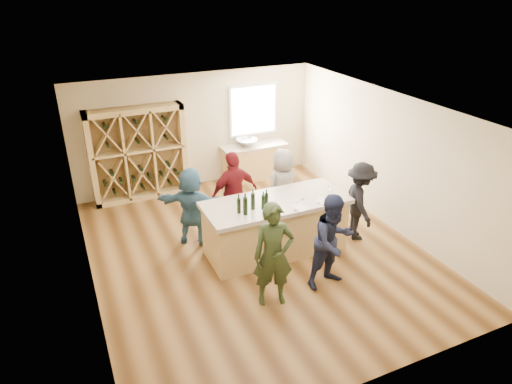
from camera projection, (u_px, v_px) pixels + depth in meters
name	position (u px, v px, depth m)	size (l,w,h in m)	color
floor	(256.00, 252.00, 8.90)	(6.00, 7.00, 0.10)	brown
ceiling	(255.00, 106.00, 7.65)	(6.00, 7.00, 0.10)	white
wall_back	(196.00, 130.00, 11.19)	(6.00, 0.10, 2.80)	#CAB892
wall_front	(380.00, 300.00, 5.36)	(6.00, 0.10, 2.80)	#CAB892
wall_left	(78.00, 218.00, 7.14)	(0.10, 7.00, 2.80)	#CAB892
wall_right	(390.00, 159.00, 9.41)	(0.10, 7.00, 2.80)	#CAB892
window_frame	(253.00, 110.00, 11.53)	(1.30, 0.06, 1.30)	white
window_pane	(254.00, 110.00, 11.50)	(1.18, 0.01, 1.18)	white
wine_rack	(138.00, 154.00, 10.53)	(2.20, 0.45, 2.20)	tan
back_counter_base	(254.00, 163.00, 11.84)	(1.60, 0.58, 0.86)	tan
back_counter_top	(254.00, 146.00, 11.64)	(1.70, 0.62, 0.06)	#AFA18F
sink	(247.00, 142.00, 11.52)	(0.54, 0.54, 0.19)	silver
faucet	(244.00, 138.00, 11.64)	(0.02, 0.02, 0.30)	silver
tasting_counter_base	(276.00, 228.00, 8.66)	(2.60, 1.00, 1.00)	tan
tasting_counter_top	(276.00, 203.00, 8.42)	(2.72, 1.12, 0.08)	#AFA18F
wine_bottle_a	(239.00, 206.00, 7.92)	(0.07, 0.07, 0.28)	black
wine_bottle_b	(245.00, 206.00, 7.86)	(0.08, 0.08, 0.33)	black
wine_bottle_c	(253.00, 201.00, 8.04)	(0.08, 0.08, 0.31)	black
wine_bottle_d	(263.00, 202.00, 8.05)	(0.07, 0.07, 0.27)	black
wine_bottle_e	(266.00, 201.00, 8.10)	(0.07, 0.07, 0.28)	black
wine_glass_a	(271.00, 211.00, 7.88)	(0.06, 0.06, 0.17)	white
wine_glass_b	(296.00, 207.00, 8.02)	(0.06, 0.06, 0.16)	white
wine_glass_c	(319.00, 199.00, 8.29)	(0.06, 0.06, 0.16)	white
wine_glass_d	(303.00, 195.00, 8.41)	(0.07, 0.07, 0.18)	white
wine_glass_e	(329.00, 191.00, 8.57)	(0.06, 0.06, 0.17)	white
tasting_menu_a	(269.00, 213.00, 7.96)	(0.23, 0.31, 0.00)	white
tasting_menu_b	(300.00, 207.00, 8.17)	(0.21, 0.28, 0.00)	white
tasting_menu_c	(324.00, 202.00, 8.36)	(0.23, 0.31, 0.00)	white
person_near_left	(273.00, 255.00, 7.13)	(0.65, 0.47, 1.78)	#263319
person_near_right	(333.00, 241.00, 7.57)	(0.82, 0.45, 1.69)	#191E38
person_server	(360.00, 201.00, 8.99)	(1.04, 0.48, 1.61)	black
person_far_mid	(234.00, 194.00, 9.11)	(1.04, 0.53, 1.78)	#590F14
person_far_right	(283.00, 187.00, 9.56)	(0.81, 0.52, 1.65)	slate
person_far_left	(192.00, 206.00, 8.83)	(1.47, 0.53, 1.59)	#335972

